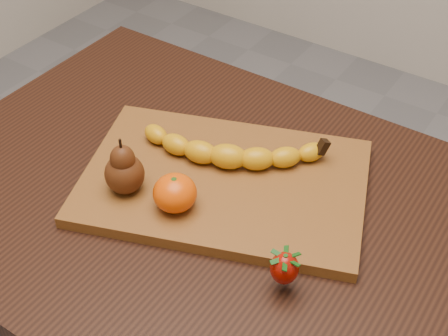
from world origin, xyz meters
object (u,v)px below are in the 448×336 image
Objects in this scene: table at (216,241)px; pear at (123,165)px; mandarin at (175,193)px; cutting_board at (224,182)px.

table is 10.30× the size of pear.
table is 0.16m from mandarin.
mandarin is (-0.02, -0.10, 0.04)m from cutting_board.
cutting_board reaches higher than table.
mandarin is (0.09, 0.01, -0.02)m from pear.
table is 2.22× the size of cutting_board.
table is at bearing 64.46° from mandarin.
pear is at bearing -156.62° from cutting_board.
cutting_board is at bearing 43.55° from pear.
mandarin reaches higher than cutting_board.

